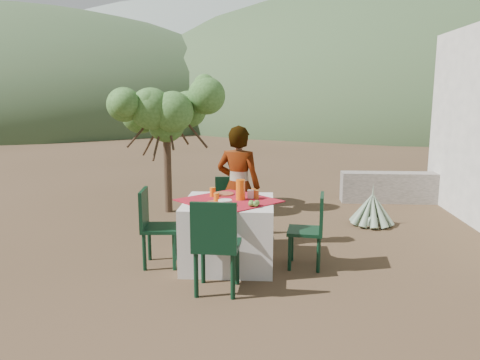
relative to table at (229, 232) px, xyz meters
name	(u,v)px	position (x,y,z in m)	size (l,w,h in m)	color
ground	(185,264)	(-0.51, -0.07, -0.38)	(160.00, 160.00, 0.00)	#3B2C1B
table	(229,232)	(0.00, 0.00, 0.00)	(1.30, 1.30, 0.76)	white
chair_far	(229,205)	(-0.08, 0.99, 0.09)	(0.42, 0.42, 0.84)	black
chair_near	(216,242)	(-0.05, -0.86, 0.16)	(0.47, 0.47, 0.96)	black
chair_left	(154,224)	(-0.85, -0.10, 0.12)	(0.45, 0.45, 0.90)	black
chair_right	(312,227)	(0.95, -0.05, 0.09)	(0.44, 0.44, 0.85)	black
person	(238,187)	(0.07, 0.68, 0.41)	(0.57, 0.38, 1.57)	#8C6651
shrub_tree	(171,119)	(-1.16, 2.43, 1.18)	(1.67, 1.64, 1.97)	#493824
agave	(372,210)	(2.02, 1.76, -0.14)	(0.67, 0.68, 0.71)	gray
stone_wall	(413,188)	(3.09, 3.33, -0.10)	(2.60, 0.35, 0.55)	gray
hill_near_left	(23,119)	(-18.51, 29.93, -0.38)	(40.00, 40.00, 16.00)	#324E2B
hill_near_right	(398,117)	(11.49, 35.93, -0.38)	(48.00, 48.00, 20.00)	#324E2B
hill_far_center	(229,110)	(-4.51, 51.93, -0.38)	(60.00, 60.00, 24.00)	slate
plate_far	(223,194)	(-0.09, 0.31, 0.39)	(0.26, 0.26, 0.01)	brown
plate_near	(218,203)	(-0.11, -0.17, 0.39)	(0.26, 0.26, 0.01)	brown
glass_far	(213,192)	(-0.21, 0.19, 0.44)	(0.07, 0.07, 0.11)	orange
glass_near	(216,198)	(-0.13, -0.11, 0.43)	(0.06, 0.06, 0.10)	orange
juice_pitcher	(240,190)	(0.13, 0.03, 0.50)	(0.11, 0.11, 0.23)	orange
bowl_plate	(225,205)	(-0.01, -0.28, 0.39)	(0.19, 0.19, 0.01)	brown
white_bowl	(225,202)	(-0.01, -0.28, 0.42)	(0.15, 0.15, 0.06)	white
jar_left	(256,194)	(0.31, 0.11, 0.43)	(0.06, 0.06, 0.10)	#BD6621
jar_right	(253,192)	(0.28, 0.27, 0.42)	(0.05, 0.05, 0.08)	#BD6621
napkin_holder	(251,194)	(0.25, 0.12, 0.43)	(0.07, 0.04, 0.10)	white
fruit_cluster	(254,203)	(0.30, -0.28, 0.41)	(0.12, 0.12, 0.06)	#58812E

